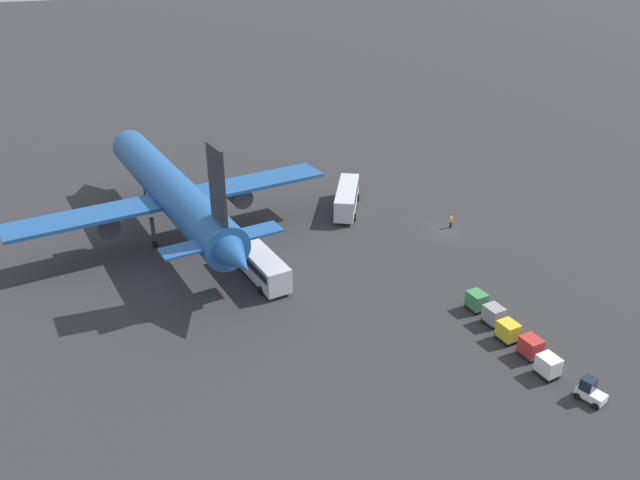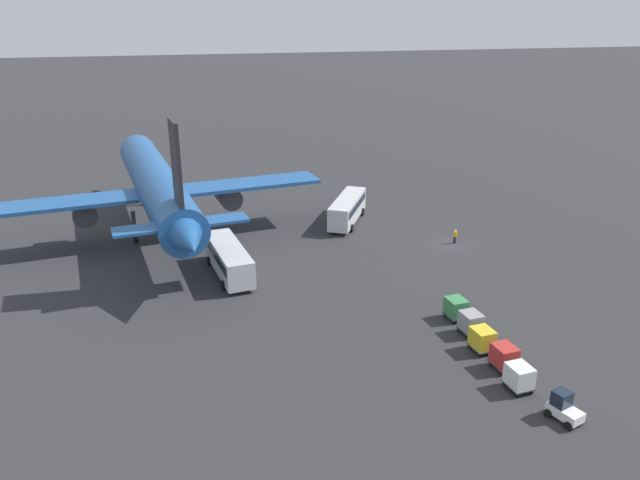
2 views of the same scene
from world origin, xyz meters
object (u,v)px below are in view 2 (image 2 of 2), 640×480
airplane (157,186)px  shuttle_bus_far (229,258)px  baggage_tug (564,407)px  cargo_cart_grey (471,322)px  shuttle_bus_near (347,208)px  cargo_cart_red (504,356)px  cargo_cart_yellow (482,339)px  worker_person (455,236)px  cargo_cart_white (519,376)px  cargo_cart_green (456,308)px

airplane → shuttle_bus_far: (-13.93, -7.10, -4.48)m
baggage_tug → cargo_cart_grey: bearing=-14.4°
airplane → cargo_cart_grey: size_ratio=21.66×
airplane → shuttle_bus_near: 24.41m
shuttle_bus_far → baggage_tug: shuttle_bus_far is taller
baggage_tug → cargo_cart_red: (6.76, 0.90, 0.25)m
shuttle_bus_far → cargo_cart_yellow: size_ratio=5.21×
worker_person → airplane: bearing=72.6°
baggage_tug → cargo_cart_yellow: baggage_tug is taller
cargo_cart_yellow → cargo_cart_white: bearing=-179.0°
shuttle_bus_far → worker_person: (3.07, -27.52, -1.11)m
baggage_tug → cargo_cart_yellow: size_ratio=1.24×
shuttle_bus_near → cargo_cart_grey: bearing=-146.8°
airplane → worker_person: (-10.85, -34.62, -5.59)m
airplane → cargo_cart_grey: 41.62m
cargo_cart_white → shuttle_bus_far: bearing=35.9°
shuttle_bus_near → cargo_cart_white: 39.91m
shuttle_bus_far → cargo_cart_grey: shuttle_bus_far is taller
shuttle_bus_far → cargo_cart_white: shuttle_bus_far is taller
airplane → cargo_cart_green: size_ratio=21.66×
shuttle_bus_near → worker_person: size_ratio=6.32×
airplane → cargo_cart_white: (-40.29, -26.20, -5.27)m
cargo_cart_white → cargo_cart_grey: same height
worker_person → cargo_cart_red: (-26.56, 8.08, 0.32)m
shuttle_bus_far → worker_person: shuttle_bus_far is taller
shuttle_bus_near → cargo_cart_red: (-36.97, -2.55, -0.82)m
baggage_tug → worker_person: size_ratio=1.55×
shuttle_bus_far → worker_person: 27.72m
cargo_cart_yellow → shuttle_bus_near: bearing=3.5°
cargo_cart_green → shuttle_bus_near: bearing=4.9°
airplane → baggage_tug: (-44.17, -27.45, -5.52)m
baggage_tug → cargo_cart_green: 15.41m
cargo_cart_green → cargo_cart_grey: bearing=-178.3°
cargo_cart_white → cargo_cart_yellow: (5.74, 0.10, 0.00)m
shuttle_bus_near → cargo_cart_red: bearing=-147.4°
shuttle_bus_near → cargo_cart_yellow: shuttle_bus_near is taller
cargo_cart_white → cargo_cart_green: same height
shuttle_bus_far → cargo_cart_green: 24.38m
shuttle_bus_near → cargo_cart_red: 37.07m
airplane → shuttle_bus_far: bearing=-161.5°
baggage_tug → cargo_cart_white: size_ratio=1.24×
shuttle_bus_near → cargo_cart_green: 28.47m
baggage_tug → worker_person: (33.32, -7.18, -0.07)m
airplane → worker_person: 36.71m
airplane → worker_person: bearing=-116.0°
shuttle_bus_near → baggage_tug: shuttle_bus_near is taller
baggage_tug → cargo_cart_white: baggage_tug is taller
shuttle_bus_near → cargo_cart_grey: shuttle_bus_near is taller
baggage_tug → airplane: bearing=13.0°
worker_person → cargo_cart_grey: size_ratio=0.80×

